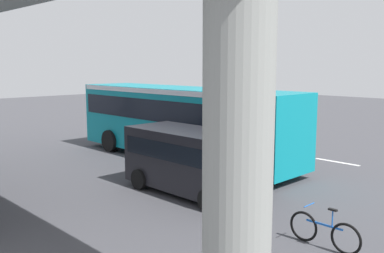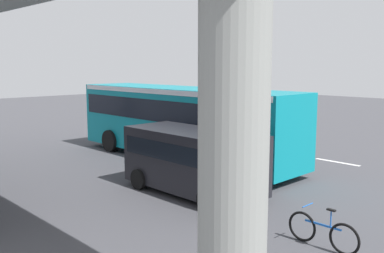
{
  "view_description": "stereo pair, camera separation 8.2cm",
  "coord_description": "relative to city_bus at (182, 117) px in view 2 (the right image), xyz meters",
  "views": [
    {
      "loc": [
        -14.46,
        13.98,
        4.12
      ],
      "look_at": [
        -1.96,
        1.74,
        1.6
      ],
      "focal_mm": 40.07,
      "sensor_mm": 36.0,
      "label": 1
    },
    {
      "loc": [
        -14.52,
        13.92,
        4.12
      ],
      "look_at": [
        -1.96,
        1.74,
        1.6
      ],
      "focal_mm": 40.07,
      "sensor_mm": 36.0,
      "label": 2
    }
  ],
  "objects": [
    {
      "name": "traffic_sign",
      "position": [
        -0.25,
        -4.56,
        0.01
      ],
      "size": [
        0.08,
        0.6,
        2.8
      ],
      "color": "slate",
      "rests_on": "ground"
    },
    {
      "name": "lane_dash_centre",
      "position": [
        2.96,
        -4.41,
        -1.88
      ],
      "size": [
        2.0,
        0.2,
        0.01
      ],
      "primitive_type": "cube",
      "color": "silver",
      "rests_on": "ground"
    },
    {
      "name": "lane_dash_right",
      "position": [
        6.96,
        -4.41,
        -1.88
      ],
      "size": [
        2.0,
        0.2,
        0.01
      ],
      "primitive_type": "cube",
      "color": "silver",
      "rests_on": "ground"
    },
    {
      "name": "lane_dash_leftmost",
      "position": [
        -5.04,
        -4.41,
        -1.88
      ],
      "size": [
        2.0,
        0.2,
        0.01
      ],
      "primitive_type": "cube",
      "color": "silver",
      "rests_on": "ground"
    },
    {
      "name": "city_bus",
      "position": [
        0.0,
        0.0,
        0.0
      ],
      "size": [
        11.54,
        2.85,
        3.15
      ],
      "color": "#0C8493",
      "rests_on": "ground"
    },
    {
      "name": "ground",
      "position": [
        0.96,
        -1.4,
        -1.88
      ],
      "size": [
        80.0,
        80.0,
        0.0
      ],
      "primitive_type": "plane",
      "color": "#424247"
    },
    {
      "name": "bicycle_blue",
      "position": [
        -8.98,
        3.97,
        -1.51
      ],
      "size": [
        1.77,
        0.44,
        0.96
      ],
      "color": "black",
      "rests_on": "ground"
    },
    {
      "name": "lane_dash_left",
      "position": [
        -1.04,
        -4.41,
        -1.88
      ],
      "size": [
        2.0,
        0.2,
        0.01
      ],
      "primitive_type": "cube",
      "color": "silver",
      "rests_on": "ground"
    },
    {
      "name": "parked_van",
      "position": [
        -3.93,
        3.14,
        -0.7
      ],
      "size": [
        4.8,
        2.17,
        2.05
      ],
      "color": "black",
      "rests_on": "ground"
    }
  ]
}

